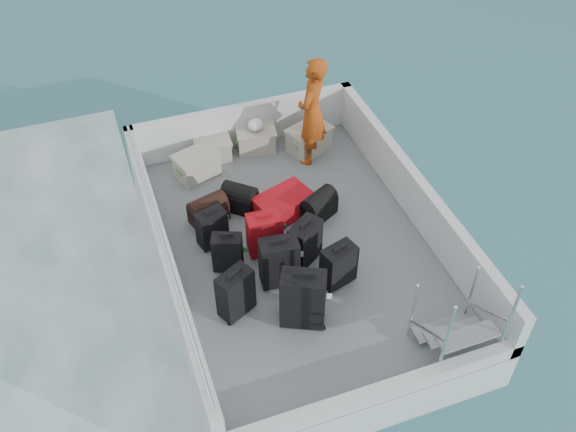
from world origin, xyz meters
name	(u,v)px	position (x,y,z in m)	size (l,w,h in m)	color
ground	(296,276)	(0.00, 0.00, 0.00)	(160.00, 160.00, 0.00)	#16484F
ferry_hull	(297,262)	(0.00, 0.00, 0.30)	(3.60, 5.00, 0.60)	silver
deck	(297,246)	(0.00, 0.00, 0.61)	(3.30, 4.70, 0.02)	slate
deck_fittings	(331,236)	(0.35, -0.32, 0.99)	(3.60, 5.00, 0.90)	silver
suitcase_0	(236,294)	(-1.06, -0.79, 0.95)	(0.43, 0.24, 0.66)	black
suitcase_1	(228,253)	(-0.97, -0.07, 0.90)	(0.38, 0.21, 0.57)	black
suitcase_2	(212,229)	(-1.04, 0.42, 0.90)	(0.38, 0.23, 0.56)	black
suitcase_3	(303,300)	(-0.37, -1.18, 1.01)	(0.52, 0.30, 0.79)	black
suitcase_4	(279,263)	(-0.42, -0.51, 0.97)	(0.47, 0.28, 0.70)	black
suitcase_5	(265,234)	(-0.43, 0.06, 0.93)	(0.44, 0.27, 0.62)	#A00C17
suitcase_6	(338,266)	(0.27, -0.76, 0.91)	(0.42, 0.25, 0.59)	black
suitcase_7	(305,243)	(0.01, -0.26, 0.93)	(0.45, 0.26, 0.63)	black
suitcase_8	(284,205)	(0.05, 0.67, 0.77)	(0.51, 0.78, 0.31)	#A00C17
duffel_0	(208,212)	(-0.98, 0.87, 0.78)	(0.51, 0.30, 0.32)	black
duffel_1	(240,200)	(-0.50, 0.97, 0.78)	(0.47, 0.30, 0.32)	black
duffel_2	(319,207)	(0.49, 0.45, 0.78)	(0.49, 0.30, 0.32)	black
crate_0	(197,166)	(-0.89, 1.88, 0.80)	(0.59, 0.41, 0.36)	#ADA796
crate_1	(213,150)	(-0.56, 2.20, 0.78)	(0.52, 0.36, 0.31)	#ADA796
crate_2	(256,140)	(0.14, 2.20, 0.79)	(0.57, 0.39, 0.34)	#ADA796
crate_3	(309,140)	(0.91, 1.91, 0.81)	(0.61, 0.42, 0.37)	#ADA796
yellow_bag	(310,147)	(0.89, 1.82, 0.73)	(0.28, 0.26, 0.22)	yellow
white_bag	(255,126)	(0.14, 2.20, 1.05)	(0.24, 0.24, 0.18)	white
passenger	(312,112)	(0.86, 1.70, 1.48)	(0.63, 0.41, 1.72)	#DB5614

